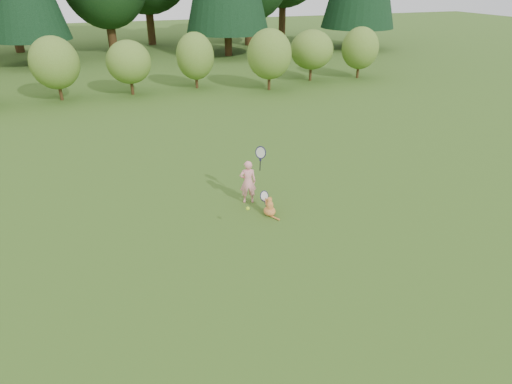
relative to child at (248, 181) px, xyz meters
name	(u,v)px	position (x,y,z in m)	size (l,w,h in m)	color
ground	(259,239)	(-0.30, -1.65, -0.58)	(100.00, 100.00, 0.00)	#295317
shrub_row	(164,64)	(-0.30, 11.35, 0.82)	(28.00, 3.00, 2.80)	#556C21
child	(248,181)	(0.00, 0.00, 0.00)	(0.63, 0.42, 1.64)	pink
cat	(269,205)	(0.27, -0.74, -0.34)	(0.32, 0.64, 0.62)	#B56D22
tennis_ball	(248,208)	(-0.48, -1.42, 0.08)	(0.08, 0.08, 0.08)	#B9E91B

